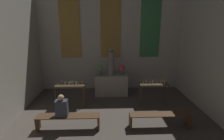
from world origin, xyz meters
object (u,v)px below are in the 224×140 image
(pew_back_left, at_px, (68,119))
(pew_back_right, at_px, (160,117))
(altar, at_px, (111,85))
(candle_rack_right, at_px, (154,87))
(candle_rack_left, at_px, (70,88))
(flower_vase_right, at_px, (122,69))
(statue, at_px, (111,62))
(flower_vase_left, at_px, (101,69))
(person_seated, at_px, (62,107))

(pew_back_left, xyz_separation_m, pew_back_right, (2.90, 0.00, 0.00))
(altar, height_order, pew_back_right, altar)
(candle_rack_right, height_order, pew_back_left, candle_rack_right)
(altar, bearing_deg, pew_back_left, -117.71)
(altar, xyz_separation_m, candle_rack_right, (1.69, -1.05, 0.27))
(candle_rack_left, bearing_deg, pew_back_right, -28.63)
(altar, xyz_separation_m, flower_vase_right, (0.49, 0.00, 0.77))
(pew_back_right, bearing_deg, candle_rack_right, 82.06)
(statue, bearing_deg, altar, 0.00)
(flower_vase_left, relative_size, pew_back_right, 0.24)
(flower_vase_right, distance_m, pew_back_left, 3.49)
(statue, bearing_deg, flower_vase_right, 0.00)
(flower_vase_left, bearing_deg, pew_back_left, -109.26)
(flower_vase_left, xyz_separation_m, candle_rack_left, (-1.21, -1.05, -0.50))
(altar, relative_size, pew_back_right, 0.77)
(pew_back_left, distance_m, pew_back_right, 2.90)
(flower_vase_right, xyz_separation_m, candle_rack_right, (1.20, -1.05, -0.50))
(candle_rack_left, distance_m, pew_back_left, 1.78)
(statue, height_order, person_seated, statue)
(person_seated, bearing_deg, candle_rack_right, 27.36)
(flower_vase_right, bearing_deg, statue, -180.00)
(candle_rack_left, xyz_separation_m, pew_back_right, (3.14, -1.72, -0.42))
(altar, relative_size, flower_vase_right, 3.21)
(pew_back_right, relative_size, person_seated, 2.77)
(statue, distance_m, flower_vase_right, 0.57)
(statue, height_order, candle_rack_left, statue)
(altar, distance_m, candle_rack_right, 2.01)
(candle_rack_right, height_order, person_seated, person_seated)
(altar, bearing_deg, statue, 0.00)
(person_seated, bearing_deg, pew_back_left, 0.00)
(flower_vase_right, relative_size, candle_rack_left, 0.40)
(person_seated, bearing_deg, pew_back_right, 0.00)
(flower_vase_left, bearing_deg, person_seated, -112.38)
(statue, xyz_separation_m, pew_back_left, (-1.45, -2.76, -1.21))
(flower_vase_left, xyz_separation_m, pew_back_left, (-0.96, -2.76, -0.91))
(candle_rack_right, distance_m, pew_back_left, 3.60)
(flower_vase_left, height_order, pew_back_right, flower_vase_left)
(candle_rack_right, height_order, pew_back_right, candle_rack_right)
(candle_rack_left, bearing_deg, flower_vase_right, 25.67)
(candle_rack_left, distance_m, person_seated, 1.72)
(candle_rack_left, distance_m, candle_rack_right, 3.38)
(flower_vase_left, relative_size, pew_back_left, 0.24)
(flower_vase_right, xyz_separation_m, pew_back_right, (0.96, -2.76, -0.91))
(statue, height_order, candle_rack_right, statue)
(altar, bearing_deg, flower_vase_right, 0.00)
(statue, distance_m, pew_back_left, 3.35)
(statue, bearing_deg, candle_rack_left, -148.26)
(altar, xyz_separation_m, pew_back_right, (1.45, -2.76, -0.14))
(flower_vase_right, bearing_deg, candle_rack_right, -41.02)
(flower_vase_right, relative_size, pew_back_left, 0.24)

